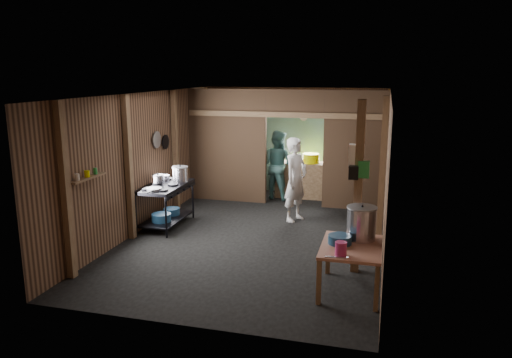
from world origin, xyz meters
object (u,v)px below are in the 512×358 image
(gas_range, at_px, (166,206))
(prep_table, at_px, (350,268))
(pink_bucket, at_px, (341,249))
(yellow_tub, at_px, (311,158))
(stove_pot_large, at_px, (180,174))
(cook, at_px, (296,180))
(stock_pot, at_px, (361,224))

(gas_range, relative_size, prep_table, 1.26)
(pink_bucket, height_order, yellow_tub, yellow_tub)
(yellow_tub, bearing_deg, stove_pot_large, -130.71)
(prep_table, height_order, yellow_tub, yellow_tub)
(yellow_tub, height_order, cook, cook)
(cook, bearing_deg, yellow_tub, 22.75)
(prep_table, bearing_deg, stock_pot, 70.06)
(yellow_tub, bearing_deg, stock_pot, -73.06)
(stove_pot_large, distance_m, cook, 2.32)
(stove_pot_large, relative_size, cook, 0.19)
(stock_pot, xyz_separation_m, cook, (-1.44, 2.76, -0.04))
(stove_pot_large, distance_m, stock_pot, 4.20)
(pink_bucket, relative_size, yellow_tub, 0.46)
(gas_range, height_order, yellow_tub, yellow_tub)
(stove_pot_large, bearing_deg, stock_pot, -29.70)
(pink_bucket, xyz_separation_m, yellow_tub, (-1.20, 5.37, 0.21))
(prep_table, height_order, stock_pot, stock_pot)
(prep_table, distance_m, cook, 3.38)
(gas_range, bearing_deg, cook, 23.64)
(prep_table, distance_m, yellow_tub, 5.17)
(yellow_tub, distance_m, cook, 1.91)
(stove_pot_large, bearing_deg, cook, 17.16)
(pink_bucket, xyz_separation_m, cook, (-1.22, 3.46, 0.10))
(stove_pot_large, bearing_deg, prep_table, -33.89)
(pink_bucket, height_order, cook, cook)
(stove_pot_large, height_order, pink_bucket, stove_pot_large)
(gas_range, bearing_deg, pink_bucket, -33.92)
(stove_pot_large, height_order, stock_pot, stove_pot_large)
(prep_table, relative_size, stock_pot, 2.25)
(stock_pot, bearing_deg, prep_table, -109.94)
(prep_table, distance_m, stove_pot_large, 4.31)
(stock_pot, height_order, cook, cook)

